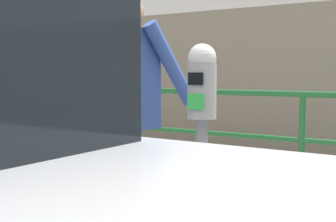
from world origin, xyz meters
The scene contains 3 objects.
parking_meter centered at (0.02, 0.53, 1.15)m, with size 0.17×0.18×1.38m.
pedestrian_at_meter centered at (-0.60, 0.64, 1.14)m, with size 0.71×0.45×1.73m.
background_railing centered at (0.00, 2.66, 0.90)m, with size 24.06×0.06×1.04m.
Camera 1 is at (1.25, -1.78, 1.36)m, focal length 48.39 mm.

